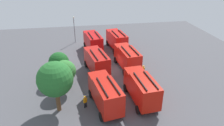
# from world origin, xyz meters

# --- Properties ---
(ground_plane) EXTENTS (55.44, 55.44, 0.00)m
(ground_plane) POSITION_xyz_m (0.00, 0.00, 0.00)
(ground_plane) COLOR #4C4C51
(fire_truck_0) EXTENTS (7.38, 3.25, 3.88)m
(fire_truck_0) POSITION_xyz_m (-9.06, -2.25, 2.15)
(fire_truck_0) COLOR red
(fire_truck_0) RESTS_ON ground
(fire_truck_1) EXTENTS (7.43, 3.42, 3.88)m
(fire_truck_1) POSITION_xyz_m (0.25, -2.62, 2.15)
(fire_truck_1) COLOR red
(fire_truck_1) RESTS_ON ground
(fire_truck_2) EXTENTS (7.46, 3.53, 3.88)m
(fire_truck_2) POSITION_xyz_m (9.08, -2.52, 2.15)
(fire_truck_2) COLOR red
(fire_truck_2) RESTS_ON ground
(fire_truck_3) EXTENTS (7.52, 3.77, 3.88)m
(fire_truck_3) POSITION_xyz_m (-9.48, 2.50, 2.15)
(fire_truck_3) COLOR red
(fire_truck_3) RESTS_ON ground
(fire_truck_4) EXTENTS (7.53, 3.81, 3.88)m
(fire_truck_4) POSITION_xyz_m (-0.33, 2.58, 2.15)
(fire_truck_4) COLOR red
(fire_truck_4) RESTS_ON ground
(fire_truck_5) EXTENTS (7.48, 3.60, 3.88)m
(fire_truck_5) POSITION_xyz_m (8.87, 2.36, 2.15)
(fire_truck_5) COLOR red
(fire_truck_5) RESTS_ON ground
(firefighter_0) EXTENTS (0.29, 0.43, 1.78)m
(firefighter_0) POSITION_xyz_m (-2.63, -4.59, 1.00)
(firefighter_0) COLOR black
(firefighter_0) RESTS_ON ground
(firefighter_1) EXTENTS (0.42, 0.48, 1.66)m
(firefighter_1) POSITION_xyz_m (-9.13, 4.97, 0.93)
(firefighter_1) COLOR black
(firefighter_1) RESTS_ON ground
(tree_0) EXTENTS (4.23, 4.23, 6.55)m
(tree_0) POSITION_xyz_m (-9.08, 8.23, 4.41)
(tree_0) COLOR brown
(tree_0) RESTS_ON ground
(tree_1) EXTENTS (3.04, 3.04, 4.71)m
(tree_1) POSITION_xyz_m (-4.90, 7.37, 3.17)
(tree_1) COLOR brown
(tree_1) RESTS_ON ground
(tree_2) EXTENTS (3.00, 3.00, 4.66)m
(tree_2) POSITION_xyz_m (-1.84, 8.35, 3.13)
(tree_2) COLOR brown
(tree_2) RESTS_ON ground
(traffic_cone_0) EXTENTS (0.47, 0.47, 0.67)m
(traffic_cone_0) POSITION_xyz_m (5.57, 0.07, 0.34)
(traffic_cone_0) COLOR #F2600C
(traffic_cone_0) RESTS_ON ground
(lamppost) EXTENTS (0.36, 0.36, 5.86)m
(lamppost) POSITION_xyz_m (14.75, 5.93, 3.48)
(lamppost) COLOR slate
(lamppost) RESTS_ON ground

